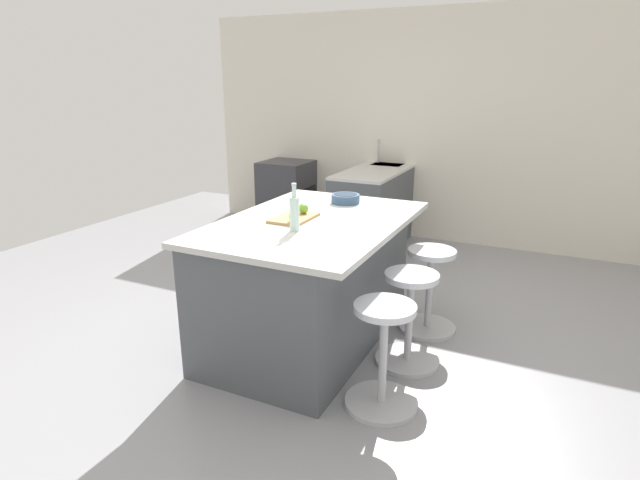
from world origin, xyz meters
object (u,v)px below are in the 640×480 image
Objects in this scene: apple_green at (303,208)px; water_bottle at (294,212)px; stool_by_window at (429,293)px; fruit_bowl at (345,198)px; oven_range at (287,195)px; stool_middle at (409,321)px; stool_near_camera at (383,359)px; apple_yellow at (294,216)px; cutting_board at (294,218)px; kitchen_island at (308,280)px.

apple_green is 0.38m from water_bottle.
fruit_bowl is at bearing -91.94° from stool_by_window.
oven_range is 11.76× the size of apple_green.
fruit_bowl reaches higher than stool_middle.
stool_near_camera is at bearing 37.21° from oven_range.
oven_range is at bearing -142.79° from stool_near_camera.
stool_middle is at bearing 0.00° from stool_by_window.
stool_middle is 9.09× the size of apple_yellow.
cutting_board is 0.31m from water_bottle.
kitchen_island is at bearing -168.99° from water_bottle.
cutting_board is 0.14m from apple_yellow.
stool_middle is 2.94× the size of fruit_bowl.
fruit_bowl is at bearing 175.17° from kitchen_island.
fruit_bowl is (-0.61, 0.13, 0.03)m from cutting_board.
apple_yellow reaches higher than stool_near_camera.
kitchen_island reaches higher than stool_middle.
apple_yellow is (-0.38, -0.79, 0.68)m from stool_near_camera.
apple_yellow is at bearing 29.10° from cutting_board.
stool_middle is at bearing 180.00° from stool_near_camera.
apple_yellow is at bearing -78.57° from stool_middle.
cutting_board reaches higher than stool_near_camera.
stool_near_camera is (1.09, 0.00, 0.00)m from stool_by_window.
apple_yellow is 0.22m from apple_green.
fruit_bowl is at bearing 167.69° from cutting_board.
apple_green is 0.33× the size of fruit_bowl.
water_bottle is (0.29, -0.71, 0.75)m from stool_middle.
stool_middle is at bearing 85.84° from apple_green.
stool_near_camera is at bearing 54.65° from kitchen_island.
kitchen_island is (2.64, 1.65, 0.04)m from oven_range.
oven_range is 3.08m from apple_green.
stool_near_camera is (0.54, 0.77, -0.16)m from kitchen_island.
kitchen_island is 7.78× the size of fruit_bowl.
water_bottle reaches higher than cutting_board.
kitchen_island is at bearing 117.25° from cutting_board.
kitchen_island is 4.82× the size of cutting_board.
kitchen_island is at bearing 172.29° from apple_yellow.
oven_range is 3.20m from stool_by_window.
stool_by_window is 9.09× the size of apple_yellow.
fruit_bowl reaches higher than kitchen_island.
apple_yellow is at bearing -116.01° from stool_near_camera.
kitchen_island is at bearing 46.67° from apple_green.
kitchen_island is 0.66m from water_bottle.
fruit_bowl is at bearing -128.33° from stool_middle.
apple_yellow reaches higher than stool_by_window.
oven_range is 4.00m from stool_near_camera.
apple_green reaches higher than fruit_bowl.
stool_by_window is (2.09, 2.42, -0.12)m from oven_range.
water_bottle is (0.14, 0.08, 0.07)m from apple_yellow.
stool_by_window is 1.18m from apple_green.
kitchen_island is 2.64× the size of stool_by_window.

